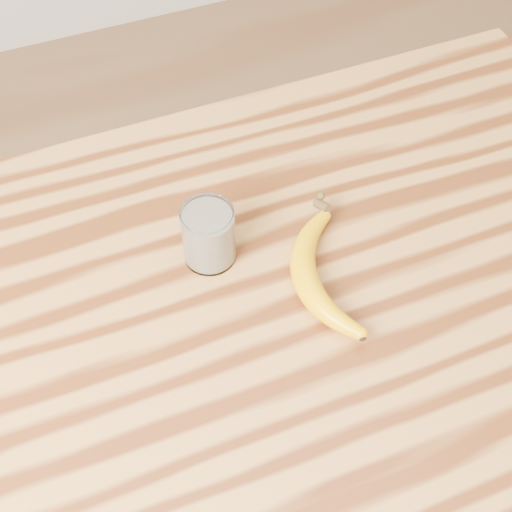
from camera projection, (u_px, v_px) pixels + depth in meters
name	position (u px, v px, depth m)	size (l,w,h in m)	color
table	(276.00, 356.00, 1.01)	(1.20, 0.80, 0.90)	#A87334
smoothie_glass	(209.00, 235.00, 0.92)	(0.07, 0.07, 0.09)	white
banana	(304.00, 277.00, 0.91)	(0.10, 0.29, 0.04)	#E7A600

